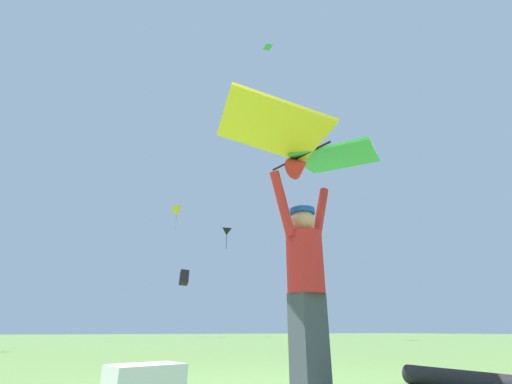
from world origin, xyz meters
The scene contains 7 objects.
kite_flyer_person centered at (0.04, -0.23, 0.94)m, with size 0.80×0.42×1.92m.
held_stunt_kite centered at (0.07, -0.33, 2.25)m, with size 2.09×1.35×0.43m.
distant_kite_green_low_right centered at (7.20, 14.69, 19.99)m, with size 0.83×0.84×0.28m.
distant_kite_yellow_far_center centered at (4.26, 28.58, 11.04)m, with size 1.53×1.54×2.35m.
distant_kite_black_overhead_distant centered at (8.97, 27.55, 9.33)m, with size 1.26×1.38×2.19m.
distant_kite_black_low_left centered at (5.80, 30.26, 5.18)m, with size 0.96×1.20×1.48m.
spare_kite_bag centered at (1.50, -0.46, 0.09)m, with size 0.18×0.18×1.16m, color black.
Camera 1 is at (-1.68, -2.97, 0.51)m, focal length 24.33 mm.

